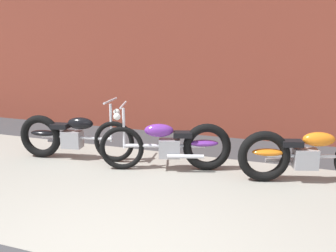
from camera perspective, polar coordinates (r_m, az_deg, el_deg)
The scene contains 4 objects.
sidewalk_slab at distance 4.97m, azimuth 0.36°, elevation -10.21°, with size 36.00×3.50×0.01m, color gray.
motorcycle_black at distance 6.51m, azimuth -14.88°, elevation -1.44°, with size 1.99×0.62×1.03m.
motorcycle_purple at distance 5.75m, azimuth 1.00°, elevation -2.84°, with size 1.93×0.88×1.03m.
motorcycle_orange at distance 5.57m, azimuth 19.27°, elevation -4.08°, with size 1.94×0.84×1.03m.
Camera 1 is at (1.59, -2.54, 1.93)m, focal length 40.44 mm.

